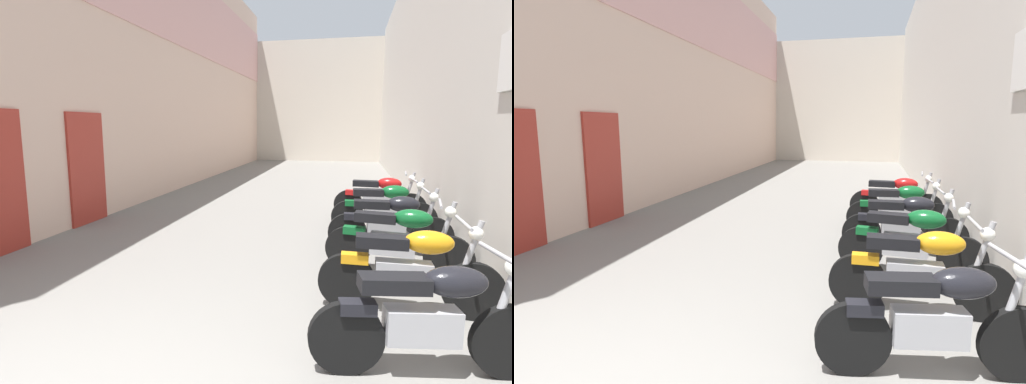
# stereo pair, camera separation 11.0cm
# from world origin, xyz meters

# --- Properties ---
(ground_plane) EXTENTS (37.20, 37.20, 0.00)m
(ground_plane) POSITION_xyz_m (0.00, 8.60, 0.00)
(ground_plane) COLOR slate
(building_left) EXTENTS (0.45, 21.20, 7.71)m
(building_left) POSITION_xyz_m (-3.54, 10.55, 3.89)
(building_left) COLOR beige
(building_left) RESTS_ON ground
(building_right) EXTENTS (0.45, 21.20, 6.76)m
(building_right) POSITION_xyz_m (3.55, 10.60, 3.38)
(building_right) COLOR beige
(building_right) RESTS_ON ground
(building_far_end) EXTENTS (9.70, 2.00, 6.46)m
(building_far_end) POSITION_xyz_m (0.00, 22.20, 3.23)
(building_far_end) COLOR beige
(building_far_end) RESTS_ON ground
(motorcycle_nearest) EXTENTS (1.84, 0.58, 1.04)m
(motorcycle_nearest) POSITION_xyz_m (2.41, 1.59, 0.50)
(motorcycle_nearest) COLOR black
(motorcycle_nearest) RESTS_ON ground
(motorcycle_second) EXTENTS (1.85, 0.58, 1.04)m
(motorcycle_second) POSITION_xyz_m (2.41, 2.71, 0.50)
(motorcycle_second) COLOR black
(motorcycle_second) RESTS_ON ground
(motorcycle_third) EXTENTS (1.84, 0.58, 1.04)m
(motorcycle_third) POSITION_xyz_m (2.41, 3.82, 0.50)
(motorcycle_third) COLOR black
(motorcycle_third) RESTS_ON ground
(motorcycle_fourth) EXTENTS (1.85, 0.58, 1.04)m
(motorcycle_fourth) POSITION_xyz_m (2.41, 4.78, 0.50)
(motorcycle_fourth) COLOR black
(motorcycle_fourth) RESTS_ON ground
(motorcycle_fifth) EXTENTS (1.85, 0.58, 1.04)m
(motorcycle_fifth) POSITION_xyz_m (2.41, 5.94, 0.50)
(motorcycle_fifth) COLOR black
(motorcycle_fifth) RESTS_ON ground
(motorcycle_sixth) EXTENTS (1.85, 0.58, 1.04)m
(motorcycle_sixth) POSITION_xyz_m (2.41, 7.06, 0.50)
(motorcycle_sixth) COLOR black
(motorcycle_sixth) RESTS_ON ground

